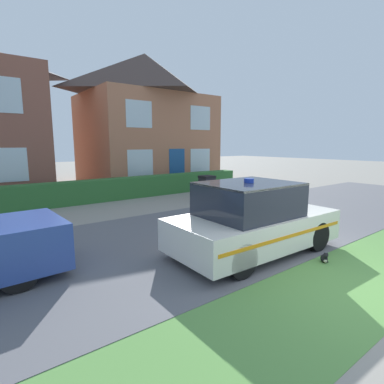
{
  "coord_description": "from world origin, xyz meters",
  "views": [
    {
      "loc": [
        -4.99,
        -1.91,
        2.37
      ],
      "look_at": [
        -0.04,
        4.56,
        1.05
      ],
      "focal_mm": 28.0,
      "sensor_mm": 36.0,
      "label": 1
    }
  ],
  "objects_px": {
    "police_car": "(252,220)",
    "wheelie_bin": "(207,187)",
    "house_right": "(146,119)",
    "cat": "(324,258)"
  },
  "relations": [
    {
      "from": "police_car",
      "to": "wheelie_bin",
      "type": "xyz_separation_m",
      "value": [
        3.41,
        5.56,
        -0.23
      ]
    },
    {
      "from": "police_car",
      "to": "house_right",
      "type": "bearing_deg",
      "value": 72.61
    },
    {
      "from": "house_right",
      "to": "wheelie_bin",
      "type": "distance_m",
      "value": 7.26
    },
    {
      "from": "police_car",
      "to": "house_right",
      "type": "distance_m",
      "value": 13.03
    },
    {
      "from": "police_car",
      "to": "house_right",
      "type": "height_order",
      "value": "house_right"
    },
    {
      "from": "wheelie_bin",
      "to": "police_car",
      "type": "bearing_deg",
      "value": -121.69
    },
    {
      "from": "cat",
      "to": "police_car",
      "type": "bearing_deg",
      "value": -108.08
    },
    {
      "from": "cat",
      "to": "wheelie_bin",
      "type": "height_order",
      "value": "wheelie_bin"
    },
    {
      "from": "cat",
      "to": "house_right",
      "type": "height_order",
      "value": "house_right"
    },
    {
      "from": "house_right",
      "to": "cat",
      "type": "bearing_deg",
      "value": -104.21
    }
  ]
}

